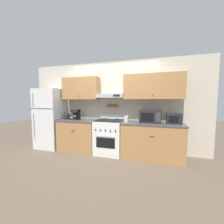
{
  "coord_description": "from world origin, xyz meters",
  "views": [
    {
      "loc": [
        1.1,
        -3.17,
        1.45
      ],
      "look_at": [
        0.1,
        0.28,
        1.14
      ],
      "focal_mm": 22.0,
      "sensor_mm": 36.0,
      "label": 1
    }
  ],
  "objects_px": {
    "stove_range": "(109,136)",
    "refrigerator": "(51,118)",
    "utensil_crock": "(126,119)",
    "tea_kettle": "(67,116)",
    "coffee_maker": "(76,115)",
    "microwave": "(150,116)",
    "toaster_oven": "(174,118)"
  },
  "relations": [
    {
      "from": "coffee_maker",
      "to": "utensil_crock",
      "type": "bearing_deg",
      "value": -0.95
    },
    {
      "from": "tea_kettle",
      "to": "utensil_crock",
      "type": "height_order",
      "value": "utensil_crock"
    },
    {
      "from": "tea_kettle",
      "to": "coffee_maker",
      "type": "relative_size",
      "value": 0.82
    },
    {
      "from": "stove_range",
      "to": "tea_kettle",
      "type": "bearing_deg",
      "value": -179.35
    },
    {
      "from": "stove_range",
      "to": "refrigerator",
      "type": "bearing_deg",
      "value": -179.55
    },
    {
      "from": "tea_kettle",
      "to": "utensil_crock",
      "type": "bearing_deg",
      "value": 0.0
    },
    {
      "from": "utensil_crock",
      "to": "toaster_oven",
      "type": "xyz_separation_m",
      "value": [
        1.14,
        -0.0,
        0.04
      ]
    },
    {
      "from": "utensil_crock",
      "to": "toaster_oven",
      "type": "height_order",
      "value": "utensil_crock"
    },
    {
      "from": "tea_kettle",
      "to": "microwave",
      "type": "xyz_separation_m",
      "value": [
        2.38,
        0.02,
        0.06
      ]
    },
    {
      "from": "utensil_crock",
      "to": "tea_kettle",
      "type": "bearing_deg",
      "value": -180.0
    },
    {
      "from": "stove_range",
      "to": "refrigerator",
      "type": "height_order",
      "value": "refrigerator"
    },
    {
      "from": "tea_kettle",
      "to": "toaster_oven",
      "type": "distance_m",
      "value": 2.92
    },
    {
      "from": "toaster_oven",
      "to": "coffee_maker",
      "type": "bearing_deg",
      "value": 179.42
    },
    {
      "from": "toaster_oven",
      "to": "tea_kettle",
      "type": "bearing_deg",
      "value": 179.97
    },
    {
      "from": "stove_range",
      "to": "microwave",
      "type": "relative_size",
      "value": 2.06
    },
    {
      "from": "refrigerator",
      "to": "toaster_oven",
      "type": "distance_m",
      "value": 3.51
    },
    {
      "from": "tea_kettle",
      "to": "microwave",
      "type": "distance_m",
      "value": 2.38
    },
    {
      "from": "microwave",
      "to": "utensil_crock",
      "type": "xyz_separation_m",
      "value": [
        -0.59,
        -0.02,
        -0.07
      ]
    },
    {
      "from": "coffee_maker",
      "to": "microwave",
      "type": "relative_size",
      "value": 0.57
    },
    {
      "from": "coffee_maker",
      "to": "microwave",
      "type": "bearing_deg",
      "value": -0.19
    },
    {
      "from": "stove_range",
      "to": "toaster_oven",
      "type": "relative_size",
      "value": 3.23
    },
    {
      "from": "coffee_maker",
      "to": "toaster_oven",
      "type": "relative_size",
      "value": 0.89
    },
    {
      "from": "coffee_maker",
      "to": "tea_kettle",
      "type": "bearing_deg",
      "value": -175.01
    },
    {
      "from": "utensil_crock",
      "to": "microwave",
      "type": "bearing_deg",
      "value": 1.72
    },
    {
      "from": "stove_range",
      "to": "tea_kettle",
      "type": "relative_size",
      "value": 4.42
    },
    {
      "from": "refrigerator",
      "to": "tea_kettle",
      "type": "height_order",
      "value": "refrigerator"
    },
    {
      "from": "utensil_crock",
      "to": "coffee_maker",
      "type": "bearing_deg",
      "value": 179.05
    },
    {
      "from": "stove_range",
      "to": "toaster_oven",
      "type": "height_order",
      "value": "toaster_oven"
    },
    {
      "from": "tea_kettle",
      "to": "microwave",
      "type": "relative_size",
      "value": 0.47
    },
    {
      "from": "refrigerator",
      "to": "utensil_crock",
      "type": "height_order",
      "value": "refrigerator"
    },
    {
      "from": "refrigerator",
      "to": "tea_kettle",
      "type": "relative_size",
      "value": 7.54
    },
    {
      "from": "stove_range",
      "to": "utensil_crock",
      "type": "relative_size",
      "value": 3.38
    }
  ]
}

